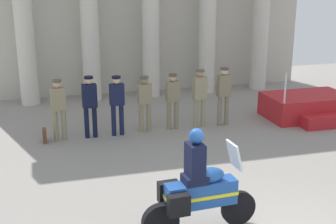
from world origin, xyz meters
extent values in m
cylinder|color=beige|center=(-3.70, 10.26, 3.08)|extent=(0.62, 0.62, 6.17)
cylinder|color=beige|center=(-1.55, 10.26, 3.08)|extent=(0.62, 0.62, 6.17)
cylinder|color=beige|center=(0.60, 10.26, 3.08)|extent=(0.62, 0.62, 6.17)
cylinder|color=beige|center=(2.74, 10.26, 3.08)|extent=(0.62, 0.62, 6.17)
cylinder|color=beige|center=(4.89, 10.26, 3.08)|extent=(0.62, 0.62, 6.17)
cube|color=#B21E23|center=(4.64, 6.33, 0.36)|extent=(2.56, 1.58, 0.72)
cube|color=#B21E23|center=(4.64, 5.29, 0.18)|extent=(1.41, 0.50, 0.36)
cylinder|color=silver|center=(3.44, 5.62, 1.17)|extent=(0.05, 0.05, 0.90)
cylinder|color=#847A5B|center=(-3.01, 6.22, 0.42)|extent=(0.13, 0.13, 0.84)
cylinder|color=#847A5B|center=(-2.79, 6.22, 0.42)|extent=(0.13, 0.13, 0.84)
cube|color=#847A5B|center=(-2.90, 6.22, 1.15)|extent=(0.40, 0.25, 0.61)
sphere|color=tan|center=(-2.90, 6.22, 1.56)|extent=(0.21, 0.21, 0.21)
cylinder|color=#4F4937|center=(-2.90, 6.22, 1.64)|extent=(0.24, 0.24, 0.06)
cylinder|color=black|center=(-2.18, 6.23, 0.43)|extent=(0.13, 0.13, 0.86)
cylinder|color=black|center=(-1.96, 6.23, 0.43)|extent=(0.13, 0.13, 0.86)
cube|color=black|center=(-2.07, 6.23, 1.18)|extent=(0.40, 0.25, 0.64)
sphere|color=beige|center=(-2.07, 6.23, 1.60)|extent=(0.21, 0.21, 0.21)
cylinder|color=black|center=(-2.07, 6.23, 1.68)|extent=(0.24, 0.24, 0.06)
cylinder|color=#141938|center=(-1.45, 6.22, 0.44)|extent=(0.13, 0.13, 0.88)
cylinder|color=#141938|center=(-1.23, 6.22, 0.44)|extent=(0.13, 0.13, 0.88)
cube|color=#141938|center=(-1.34, 6.22, 1.17)|extent=(0.40, 0.25, 0.59)
sphere|color=beige|center=(-1.34, 6.22, 1.57)|extent=(0.21, 0.21, 0.21)
cylinder|color=black|center=(-1.34, 6.22, 1.65)|extent=(0.24, 0.24, 0.06)
cylinder|color=#847A5B|center=(-0.65, 6.32, 0.41)|extent=(0.13, 0.13, 0.82)
cylinder|color=#847A5B|center=(-0.43, 6.32, 0.41)|extent=(0.13, 0.13, 0.82)
cube|color=#847A5B|center=(-0.54, 6.32, 1.11)|extent=(0.40, 0.25, 0.56)
sphere|color=#997056|center=(-0.54, 6.32, 1.49)|extent=(0.21, 0.21, 0.21)
cylinder|color=#4F4937|center=(-0.54, 6.32, 1.57)|extent=(0.24, 0.24, 0.06)
cylinder|color=#7A7056|center=(0.18, 6.34, 0.41)|extent=(0.13, 0.13, 0.82)
cylinder|color=#7A7056|center=(0.40, 6.34, 0.41)|extent=(0.13, 0.13, 0.82)
cube|color=#7A7056|center=(0.29, 6.34, 1.11)|extent=(0.40, 0.25, 0.58)
sphere|color=tan|center=(0.29, 6.34, 1.51)|extent=(0.21, 0.21, 0.21)
cylinder|color=#494334|center=(0.29, 6.34, 1.59)|extent=(0.24, 0.24, 0.06)
cylinder|color=gray|center=(0.98, 6.31, 0.42)|extent=(0.13, 0.13, 0.84)
cylinder|color=gray|center=(1.20, 6.31, 0.42)|extent=(0.13, 0.13, 0.84)
cube|color=gray|center=(1.09, 6.31, 1.17)|extent=(0.40, 0.25, 0.65)
sphere|color=tan|center=(1.09, 6.31, 1.60)|extent=(0.21, 0.21, 0.21)
cylinder|color=brown|center=(1.09, 6.31, 1.68)|extent=(0.24, 0.24, 0.06)
cylinder|color=#7A7056|center=(1.70, 6.27, 0.45)|extent=(0.13, 0.13, 0.89)
cylinder|color=#7A7056|center=(1.92, 6.27, 0.45)|extent=(0.13, 0.13, 0.89)
cube|color=#7A7056|center=(1.81, 6.27, 1.20)|extent=(0.40, 0.25, 0.63)
sphere|color=beige|center=(1.81, 6.27, 1.62)|extent=(0.21, 0.21, 0.21)
cylinder|color=#494334|center=(1.81, 6.27, 1.70)|extent=(0.24, 0.24, 0.06)
cylinder|color=black|center=(-0.07, 0.91, 0.32)|extent=(0.64, 0.13, 0.64)
cylinder|color=black|center=(-1.52, 0.83, 0.32)|extent=(0.65, 0.17, 0.64)
cube|color=#1E4C99|center=(-0.80, 0.87, 0.72)|extent=(1.26, 0.39, 0.44)
ellipsoid|color=#1E4C99|center=(-0.65, 0.88, 1.04)|extent=(0.54, 0.35, 0.26)
cube|color=yellow|center=(-0.80, 0.87, 0.70)|extent=(1.28, 0.40, 0.06)
cube|color=silver|center=(-0.20, 0.90, 1.34)|extent=(0.18, 0.41, 0.47)
cube|color=black|center=(-1.31, 1.10, 0.72)|extent=(0.37, 0.20, 0.36)
cube|color=black|center=(-1.28, 0.58, 0.72)|extent=(0.37, 0.20, 0.36)
cube|color=black|center=(-0.92, 0.86, 1.01)|extent=(0.42, 0.36, 0.14)
cube|color=black|center=(-0.92, 0.86, 1.36)|extent=(0.28, 0.37, 0.56)
sphere|color=#1E4C99|center=(-0.90, 0.86, 1.77)|extent=(0.26, 0.26, 0.26)
cube|color=brown|center=(-3.31, 6.19, 0.18)|extent=(0.10, 0.32, 0.36)
camera|label=1|loc=(-3.24, -5.79, 4.28)|focal=49.06mm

